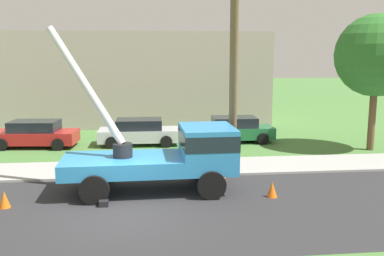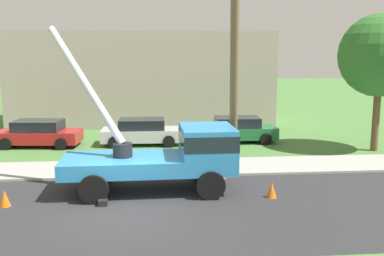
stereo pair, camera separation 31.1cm
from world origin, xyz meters
name	(u,v)px [view 1 (the left image)]	position (x,y,z in m)	size (l,w,h in m)	color
ground_plane	(134,139)	(0.00, 12.00, 0.00)	(120.00, 120.00, 0.00)	#477538
road_asphalt	(125,211)	(0.00, 0.00, 0.00)	(80.00, 7.25, 0.01)	#2B2B2D
sidewalk_strip	(130,169)	(0.00, 5.02, 0.05)	(80.00, 2.78, 0.10)	#9E9E99
utility_truck	(172,153)	(1.65, 2.06, 1.41)	(6.81, 3.21, 5.98)	#2D84C6
leaning_utility_pole	(234,65)	(4.08, 3.00, 4.56)	(0.78, 2.71, 8.87)	brown
traffic_cone_ahead	(272,189)	(5.08, 0.84, 0.28)	(0.36, 0.36, 0.56)	orange
traffic_cone_behind	(5,199)	(-3.92, 0.75, 0.28)	(0.36, 0.36, 0.56)	orange
traffic_cone_curbside	(222,171)	(3.73, 3.40, 0.28)	(0.36, 0.36, 0.56)	orange
parked_sedan_red	(35,134)	(-5.20, 10.27, 0.71)	(4.55, 2.29, 1.42)	#B21E1E
parked_sedan_silver	(139,132)	(0.35, 10.29, 0.71)	(4.43, 2.07, 1.42)	#B7B7BF
parked_sedan_green	(234,129)	(5.71, 10.52, 0.71)	(4.44, 2.09, 1.42)	#1E6638
roadside_tree_near	(377,56)	(12.36, 7.67, 4.86)	(4.17, 4.17, 6.97)	brown
lowrise_building_backdrop	(139,78)	(0.32, 18.23, 3.20)	(18.00, 6.00, 6.40)	#A5998C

